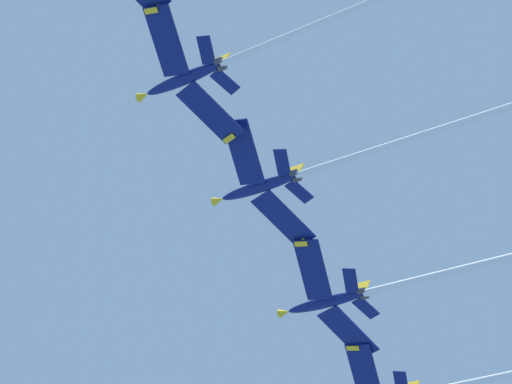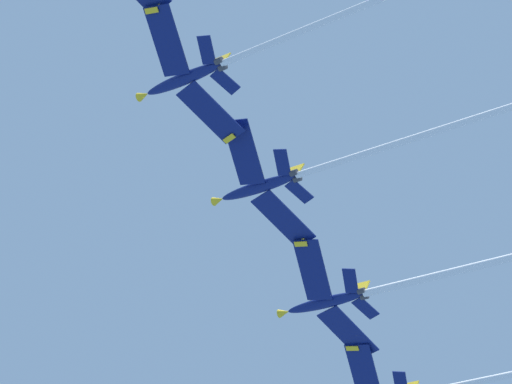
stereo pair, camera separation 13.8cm
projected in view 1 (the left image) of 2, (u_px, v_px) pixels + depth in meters
jet_inner_left at (252, 51)px, 143.05m from camera, size 20.06×52.49×23.57m
jet_centre at (322, 167)px, 150.14m from camera, size 20.08×48.96×22.43m
jet_inner_right at (394, 286)px, 155.75m from camera, size 20.11×46.24×19.82m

